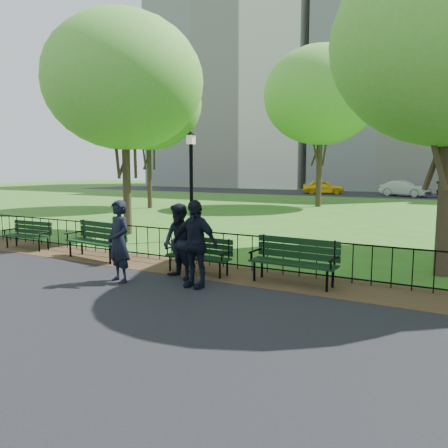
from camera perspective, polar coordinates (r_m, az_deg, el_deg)
The scene contains 20 objects.
ground at distance 9.78m, azimuth -8.94°, elevation -7.62°, with size 120.00×120.00×0.00m, color #385F19.
asphalt_path at distance 7.52m, azimuth -25.41°, elevation -12.87°, with size 60.00×9.20×0.01m, color black.
dirt_strip at distance 10.96m, azimuth -4.11°, elevation -5.83°, with size 60.00×1.60×0.01m, color #331F14.
far_street at distance 42.92m, azimuth 21.03°, elevation 3.54°, with size 70.00×9.00×0.01m, color black.
iron_fence at distance 11.28m, azimuth -2.75°, elevation -2.93°, with size 24.06×0.06×1.00m.
apartment_west at distance 62.91m, azimuth 2.25°, elevation 16.97°, with size 22.00×15.00×26.00m, color silver.
apartment_mid at distance 56.96m, azimuth 25.79°, elevation 19.34°, with size 24.00×15.00×30.00m, color beige.
park_bench_main at distance 10.51m, azimuth -4.53°, elevation -3.22°, with size 1.66×0.57×0.93m.
park_bench_left_a at distance 12.50m, azimuth -16.11°, elevation -1.58°, with size 2.01×0.83×1.11m.
park_bench_left_b at distance 14.83m, azimuth -24.07°, elevation -0.95°, with size 1.66×0.57×0.93m.
park_bench_right_a at distance 9.58m, azimuth 9.24°, elevation -4.14°, with size 1.93×0.67×1.08m.
lamppost at distance 15.05m, azimuth -4.29°, elevation 5.52°, with size 0.34×0.34×3.73m.
tree_near_w at distance 17.16m, azimuth -12.94°, elevation 17.64°, with size 5.82×5.82×8.11m.
tree_mid_w at distance 27.93m, azimuth -9.92°, elevation 15.17°, with size 6.56×6.56×9.15m.
tree_far_c at distance 29.22m, azimuth 12.56°, elevation 16.05°, with size 7.24×7.24×10.09m.
person_left at distance 9.81m, azimuth -13.57°, elevation -2.22°, with size 0.66×0.43×1.81m, color black.
person_mid at distance 9.83m, azimuth -5.84°, elevation -2.31°, with size 0.83×0.43×1.71m, color black.
person_right at distance 9.15m, azimuth -3.84°, elevation -2.58°, with size 1.08×0.44×1.85m, color black.
taxi at distance 43.08m, azimuth 12.84°, elevation 4.75°, with size 1.56×3.88×1.32m, color yellow.
sedan_silver at distance 41.28m, azimuth 22.55°, elevation 4.30°, with size 1.45×4.16×1.37m, color #989B9F.
Camera 1 is at (5.82, -7.45, 2.52)m, focal length 35.00 mm.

